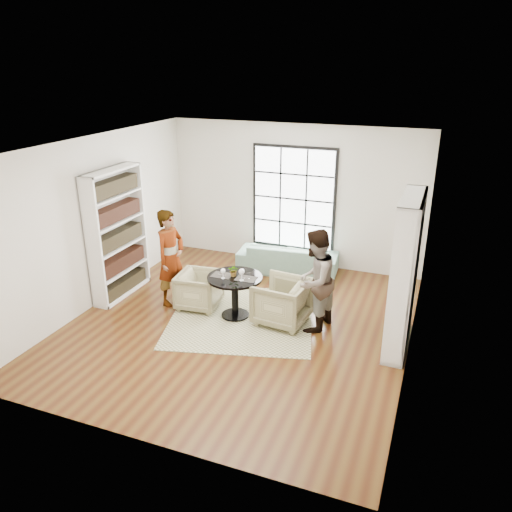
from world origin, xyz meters
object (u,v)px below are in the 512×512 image
at_px(pedestal_table, 235,288).
at_px(wine_glass_right, 242,272).
at_px(armchair_left, 199,290).
at_px(flower_centerpiece, 234,271).
at_px(armchair_right, 282,301).
at_px(person_left, 171,258).
at_px(person_right, 315,281).
at_px(sofa, 288,258).
at_px(wine_glass_left, 223,271).

height_order(pedestal_table, wine_glass_right, wine_glass_right).
bearing_deg(armchair_left, flower_centerpiece, -101.75).
relative_size(armchair_right, wine_glass_right, 3.95).
bearing_deg(armchair_right, wine_glass_right, -66.73).
relative_size(pedestal_table, armchair_right, 1.11).
height_order(armchair_right, flower_centerpiece, flower_centerpiece).
distance_m(armchair_right, person_left, 2.16).
bearing_deg(armchair_left, person_left, 83.84).
height_order(person_left, flower_centerpiece, person_left).
height_order(armchair_left, person_right, person_right).
distance_m(pedestal_table, armchair_left, 0.77).
bearing_deg(armchair_right, person_left, -83.98).
distance_m(pedestal_table, sofa, 2.26).
bearing_deg(person_right, flower_centerpiece, -75.19).
relative_size(wine_glass_right, flower_centerpiece, 1.08).
bearing_deg(sofa, person_left, 48.62).
bearing_deg(sofa, armchair_right, 99.14).
relative_size(person_left, wine_glass_right, 8.19).
distance_m(armchair_right, wine_glass_left, 1.11).
bearing_deg(wine_glass_left, pedestal_table, 41.03).
bearing_deg(person_left, wine_glass_left, -91.72).
distance_m(armchair_right, flower_centerpiece, 0.96).
bearing_deg(sofa, armchair_left, 59.58).
bearing_deg(person_left, flower_centerpiece, -83.62).
height_order(wine_glass_right, flower_centerpiece, wine_glass_right).
relative_size(armchair_right, person_right, 0.50).
distance_m(person_right, wine_glass_left, 1.54).
distance_m(wine_glass_left, flower_centerpiece, 0.20).
height_order(sofa, armchair_left, armchair_left).
distance_m(pedestal_table, wine_glass_left, 0.39).
xyz_separation_m(sofa, armchair_right, (0.57, -2.14, 0.09)).
distance_m(armchair_right, person_right, 0.72).
xyz_separation_m(pedestal_table, wine_glass_left, (-0.15, -0.13, 0.34)).
xyz_separation_m(sofa, wine_glass_right, (-0.07, -2.34, 0.61)).
distance_m(pedestal_table, armchair_right, 0.84).
relative_size(pedestal_table, wine_glass_left, 5.19).
relative_size(pedestal_table, person_left, 0.53).
bearing_deg(pedestal_table, person_left, 175.96).
xyz_separation_m(wine_glass_left, flower_centerpiece, (0.13, 0.16, -0.03)).
bearing_deg(wine_glass_right, sofa, 88.27).
distance_m(armchair_left, armchair_right, 1.55).
bearing_deg(armchair_right, flower_centerpiece, -79.08).
bearing_deg(flower_centerpiece, pedestal_table, -40.86).
height_order(wine_glass_left, wine_glass_right, wine_glass_right).
height_order(armchair_left, armchair_right, armchair_right).
bearing_deg(armchair_left, sofa, -30.71).
relative_size(sofa, person_right, 1.20).
height_order(wine_glass_left, flower_centerpiece, flower_centerpiece).
relative_size(person_right, wine_glass_left, 9.45).
bearing_deg(pedestal_table, flower_centerpiece, 139.14).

